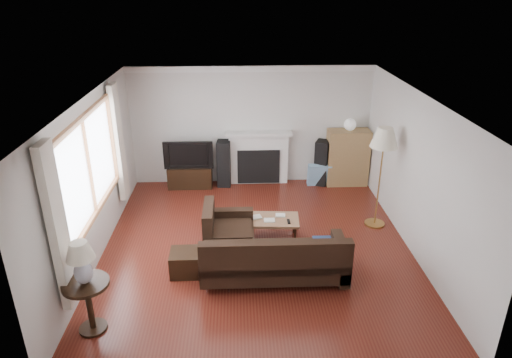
{
  "coord_description": "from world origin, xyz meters",
  "views": [
    {
      "loc": [
        -0.29,
        -6.45,
        4.04
      ],
      "look_at": [
        0.0,
        0.3,
        1.1
      ],
      "focal_mm": 32.0,
      "sensor_mm": 36.0,
      "label": 1
    }
  ],
  "objects_px": {
    "tv_stand": "(190,176)",
    "bookshelf": "(347,157)",
    "coffee_table": "(269,228)",
    "floor_lamp": "(380,178)",
    "side_table": "(90,306)",
    "sectional_sofa": "(274,256)"
  },
  "relations": [
    {
      "from": "tv_stand",
      "to": "bookshelf",
      "type": "xyz_separation_m",
      "value": [
        3.34,
        0.01,
        0.37
      ]
    },
    {
      "from": "bookshelf",
      "to": "coffee_table",
      "type": "height_order",
      "value": "bookshelf"
    },
    {
      "from": "bookshelf",
      "to": "floor_lamp",
      "type": "distance_m",
      "value": 1.86
    },
    {
      "from": "coffee_table",
      "to": "side_table",
      "type": "bearing_deg",
      "value": -134.46
    },
    {
      "from": "sectional_sofa",
      "to": "bookshelf",
      "type": "bearing_deg",
      "value": 61.47
    },
    {
      "from": "bookshelf",
      "to": "side_table",
      "type": "relative_size",
      "value": 1.69
    },
    {
      "from": "tv_stand",
      "to": "coffee_table",
      "type": "bearing_deg",
      "value": -55.63
    },
    {
      "from": "floor_lamp",
      "to": "coffee_table",
      "type": "bearing_deg",
      "value": -168.05
    },
    {
      "from": "tv_stand",
      "to": "side_table",
      "type": "relative_size",
      "value": 1.3
    },
    {
      "from": "bookshelf",
      "to": "coffee_table",
      "type": "xyz_separation_m",
      "value": [
        -1.82,
        -2.24,
        -0.4
      ]
    },
    {
      "from": "floor_lamp",
      "to": "sectional_sofa",
      "type": "bearing_deg",
      "value": -142.02
    },
    {
      "from": "side_table",
      "to": "tv_stand",
      "type": "bearing_deg",
      "value": 78.99
    },
    {
      "from": "side_table",
      "to": "coffee_table",
      "type": "bearing_deg",
      "value": 41.65
    },
    {
      "from": "sectional_sofa",
      "to": "floor_lamp",
      "type": "bearing_deg",
      "value": 37.98
    },
    {
      "from": "bookshelf",
      "to": "floor_lamp",
      "type": "height_order",
      "value": "floor_lamp"
    },
    {
      "from": "bookshelf",
      "to": "side_table",
      "type": "distance_m",
      "value": 6.04
    },
    {
      "from": "floor_lamp",
      "to": "side_table",
      "type": "relative_size",
      "value": 2.57
    },
    {
      "from": "sectional_sofa",
      "to": "floor_lamp",
      "type": "xyz_separation_m",
      "value": [
        1.95,
        1.52,
        0.54
      ]
    },
    {
      "from": "sectional_sofa",
      "to": "coffee_table",
      "type": "height_order",
      "value": "sectional_sofa"
    },
    {
      "from": "tv_stand",
      "to": "floor_lamp",
      "type": "xyz_separation_m",
      "value": [
        3.47,
        -1.82,
        0.68
      ]
    },
    {
      "from": "sectional_sofa",
      "to": "side_table",
      "type": "relative_size",
      "value": 3.24
    },
    {
      "from": "bookshelf",
      "to": "sectional_sofa",
      "type": "height_order",
      "value": "bookshelf"
    }
  ]
}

